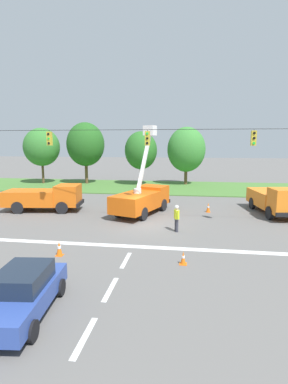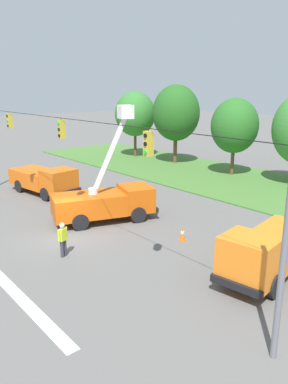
{
  "view_description": "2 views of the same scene",
  "coord_description": "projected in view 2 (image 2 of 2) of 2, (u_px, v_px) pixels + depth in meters",
  "views": [
    {
      "loc": [
        2.92,
        -20.36,
        5.71
      ],
      "look_at": [
        -0.45,
        2.54,
        1.91
      ],
      "focal_mm": 28.0,
      "sensor_mm": 36.0,
      "label": 1
    },
    {
      "loc": [
        17.9,
        -9.44,
        8.06
      ],
      "look_at": [
        2.48,
        3.67,
        2.46
      ],
      "focal_mm": 35.0,
      "sensor_mm": 36.0,
      "label": 2
    }
  ],
  "objects": [
    {
      "name": "utility_truck_support_near",
      "position": [
        268.0,
        250.0,
        16.47
      ],
      "size": [
        3.13,
        6.62,
        2.38
      ],
      "color": "orange",
      "rests_on": "ground"
    },
    {
      "name": "tree_centre",
      "position": [
        235.0,
        126.0,
        34.77
      ],
      "size": [
        4.34,
        4.52,
        7.27
      ],
      "color": "brown",
      "rests_on": "ground"
    },
    {
      "name": "grass_verge",
      "position": [
        251.0,
        184.0,
        32.42
      ],
      "size": [
        56.0,
        12.0,
        0.1
      ],
      "primitive_type": "cube",
      "color": "#477533",
      "rests_on": "ground"
    },
    {
      "name": "tree_west",
      "position": [
        176.0,
        113.0,
        40.27
      ],
      "size": [
        5.2,
        5.01,
        8.52
      ],
      "color": "brown",
      "rests_on": "ground"
    },
    {
      "name": "utility_truck_support_far",
      "position": [
        44.0,
        179.0,
        29.45
      ],
      "size": [
        6.64,
        3.28,
        2.22
      ],
      "color": "orange",
      "rests_on": "ground"
    },
    {
      "name": "ground_plane",
      "position": [
        66.0,
        236.0,
        21.19
      ],
      "size": [
        200.0,
        200.0,
        0.0
      ],
      "primitive_type": "plane",
      "color": "#605E5B"
    },
    {
      "name": "utility_truck_bucket_lift",
      "position": [
        106.0,
        200.0,
        23.36
      ],
      "size": [
        4.35,
        6.81,
        7.13
      ],
      "color": "#D6560F",
      "rests_on": "ground"
    },
    {
      "name": "signal_gantry",
      "position": [
        62.0,
        159.0,
        19.98
      ],
      "size": [
        26.2,
        0.33,
        7.2
      ],
      "color": "slate",
      "rests_on": "ground"
    },
    {
      "name": "traffic_cone_mid_right",
      "position": [
        182.0,
        233.0,
        20.51
      ],
      "size": [
        0.36,
        0.36,
        0.8
      ],
      "color": "orange",
      "rests_on": "ground"
    },
    {
      "name": "tree_far_west",
      "position": [
        135.0,
        114.0,
        44.39
      ],
      "size": [
        5.01,
        4.64,
        7.78
      ],
      "color": "brown",
      "rests_on": "ground"
    },
    {
      "name": "road_worker",
      "position": [
        63.0,
        237.0,
        18.39
      ],
      "size": [
        0.36,
        0.62,
        1.77
      ],
      "color": "#383842",
      "rests_on": "ground"
    }
  ]
}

